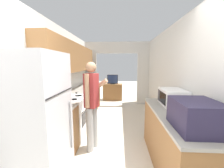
# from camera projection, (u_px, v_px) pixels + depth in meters

# --- Properties ---
(wall_left) EXTENTS (0.38, 6.89, 2.50)m
(wall_left) POSITION_uv_depth(u_px,v_px,m) (62.00, 71.00, 3.18)
(wall_left) COLOR silver
(wall_left) RESTS_ON ground_plane
(wall_right) EXTENTS (0.06, 6.89, 2.50)m
(wall_right) POSITION_uv_depth(u_px,v_px,m) (181.00, 84.00, 2.64)
(wall_right) COLOR silver
(wall_right) RESTS_ON ground_plane
(wall_far_with_doorway) EXTENTS (2.94, 0.06, 2.50)m
(wall_far_with_doorway) POSITION_uv_depth(u_px,v_px,m) (117.00, 69.00, 5.52)
(wall_far_with_doorway) COLOR silver
(wall_far_with_doorway) RESTS_ON ground_plane
(counter_left) EXTENTS (0.62, 3.39, 0.91)m
(counter_left) POSITION_uv_depth(u_px,v_px,m) (83.00, 104.00, 4.11)
(counter_left) COLOR brown
(counter_left) RESTS_ON ground_plane
(counter_right) EXTENTS (0.62, 1.77, 0.91)m
(counter_right) POSITION_uv_depth(u_px,v_px,m) (174.00, 141.00, 2.12)
(counter_right) COLOR brown
(counter_right) RESTS_ON ground_plane
(refrigerator) EXTENTS (0.69, 0.75, 1.78)m
(refrigerator) POSITION_uv_depth(u_px,v_px,m) (37.00, 122.00, 1.77)
(refrigerator) COLOR #B7B7BC
(refrigerator) RESTS_ON ground_plane
(range_oven) EXTENTS (0.66, 0.74, 1.05)m
(range_oven) POSITION_uv_depth(u_px,v_px,m) (71.00, 117.00, 3.09)
(range_oven) COLOR white
(range_oven) RESTS_ON ground_plane
(person) EXTENTS (0.53, 0.45, 1.67)m
(person) POSITION_uv_depth(u_px,v_px,m) (92.00, 104.00, 2.56)
(person) COLOR #9E9E9E
(person) RESTS_ON ground_plane
(suitcase) EXTENTS (0.46, 0.57, 0.33)m
(suitcase) POSITION_uv_depth(u_px,v_px,m) (196.00, 115.00, 1.53)
(suitcase) COLOR #231E38
(suitcase) RESTS_ON counter_right
(microwave) EXTENTS (0.39, 0.53, 0.29)m
(microwave) POSITION_uv_depth(u_px,v_px,m) (173.00, 97.00, 2.43)
(microwave) COLOR white
(microwave) RESTS_ON counter_right
(tv_cabinet) EXTENTS (0.86, 0.42, 0.73)m
(tv_cabinet) POSITION_uv_depth(u_px,v_px,m) (113.00, 92.00, 6.30)
(tv_cabinet) COLOR brown
(tv_cabinet) RESTS_ON ground_plane
(television) EXTENTS (0.48, 0.16, 0.43)m
(television) POSITION_uv_depth(u_px,v_px,m) (113.00, 80.00, 6.17)
(television) COLOR black
(television) RESTS_ON tv_cabinet
(knife) EXTENTS (0.12, 0.30, 0.02)m
(knife) POSITION_uv_depth(u_px,v_px,m) (77.00, 93.00, 3.50)
(knife) COLOR #B7B7BC
(knife) RESTS_ON counter_left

